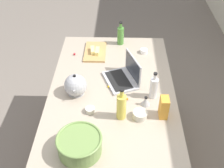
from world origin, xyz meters
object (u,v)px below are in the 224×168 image
(mixing_bowl_large, at_px, (80,144))
(ramekin_wide, at_px, (144,51))
(bottle_vinegar, at_px, (154,88))
(ramekin_medium, at_px, (90,110))
(laptop, at_px, (124,76))
(cutting_board, at_px, (95,52))
(candy_bag, at_px, (164,107))
(bottle_oil, at_px, (121,106))
(ramekin_small, at_px, (140,115))
(butter_stick_left, at_px, (93,50))
(kitchen_timer, at_px, (146,101))
(kettle, at_px, (76,86))
(butter_stick_right, at_px, (97,51))
(bottle_olive, at_px, (121,35))

(mixing_bowl_large, height_order, ramekin_wide, mixing_bowl_large)
(bottle_vinegar, relative_size, ramekin_medium, 3.26)
(laptop, bearing_deg, cutting_board, -146.67)
(mixing_bowl_large, relative_size, candy_bag, 1.73)
(bottle_oil, xyz_separation_m, ramekin_small, (0.00, 0.14, -0.08))
(bottle_oil, relative_size, ramekin_wide, 3.69)
(butter_stick_left, bearing_deg, kitchen_timer, 33.77)
(ramekin_small, distance_m, candy_bag, 0.18)
(ramekin_medium, bearing_deg, ramekin_wide, 151.01)
(ramekin_small, bearing_deg, cutting_board, -155.11)
(mixing_bowl_large, bearing_deg, laptop, 158.49)
(kettle, bearing_deg, candy_bag, 70.98)
(laptop, relative_size, cutting_board, 1.09)
(ramekin_wide, bearing_deg, ramekin_small, -5.30)
(kitchen_timer, bearing_deg, butter_stick_right, -148.33)
(bottle_vinegar, height_order, cutting_board, bottle_vinegar)
(butter_stick_left, bearing_deg, ramekin_wide, 93.24)
(butter_stick_left, distance_m, butter_stick_right, 0.05)
(bottle_olive, distance_m, candy_bag, 1.03)
(laptop, distance_m, butter_stick_left, 0.50)
(ramekin_wide, bearing_deg, mixing_bowl_large, -22.51)
(ramekin_wide, distance_m, candy_bag, 0.84)
(butter_stick_left, height_order, ramekin_small, same)
(butter_stick_left, bearing_deg, mixing_bowl_large, 0.56)
(mixing_bowl_large, bearing_deg, candy_bag, 120.00)
(cutting_board, xyz_separation_m, butter_stick_left, (0.02, -0.02, 0.03))
(mixing_bowl_large, distance_m, bottle_vinegar, 0.74)
(butter_stick_right, bearing_deg, candy_bag, 34.22)
(mixing_bowl_large, distance_m, ramekin_medium, 0.36)
(ramekin_wide, xyz_separation_m, kitchen_timer, (0.72, -0.03, 0.02))
(ramekin_small, bearing_deg, kettle, -116.75)
(laptop, height_order, bottle_vinegar, bottle_vinegar)
(mixing_bowl_large, bearing_deg, ramekin_wide, 157.49)
(bottle_vinegar, relative_size, ramekin_small, 2.21)
(bottle_vinegar, xyz_separation_m, cutting_board, (-0.61, -0.50, -0.09))
(bottle_oil, distance_m, butter_stick_right, 0.84)
(mixing_bowl_large, height_order, candy_bag, candy_bag)
(ramekin_medium, bearing_deg, bottle_vinegar, 110.55)
(mixing_bowl_large, relative_size, butter_stick_right, 2.67)
(mixing_bowl_large, distance_m, bottle_oil, 0.41)
(mixing_bowl_large, xyz_separation_m, candy_bag, (-0.33, 0.57, 0.02))
(bottle_oil, bearing_deg, cutting_board, -163.26)
(ramekin_medium, bearing_deg, laptop, 145.98)
(mixing_bowl_large, bearing_deg, bottle_olive, 169.12)
(laptop, bearing_deg, butter_stick_left, -143.49)
(kettle, bearing_deg, bottle_oil, 55.28)
(kettle, bearing_deg, cutting_board, 169.54)
(bottle_olive, xyz_separation_m, kettle, (0.76, -0.35, -0.02))
(bottle_oil, height_order, butter_stick_right, bottle_oil)
(kettle, distance_m, candy_bag, 0.70)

